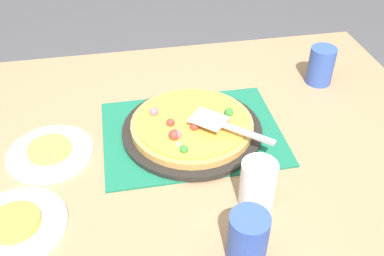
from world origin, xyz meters
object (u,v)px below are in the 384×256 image
(cup_near, at_px, (321,66))
(pizza, at_px, (192,124))
(plate_near_left, at_px, (50,153))
(served_slice_right, at_px, (14,222))
(served_slice_left, at_px, (49,149))
(pizza_server, at_px, (225,125))
(pizza_pan, at_px, (192,130))
(cup_far, at_px, (248,238))
(plate_far_right, at_px, (16,226))
(cup_corner, at_px, (258,185))

(cup_near, bearing_deg, pizza, 22.61)
(pizza, bearing_deg, cup_near, -157.39)
(plate_near_left, relative_size, served_slice_right, 2.00)
(served_slice_left, bearing_deg, pizza_server, 173.66)
(pizza_pan, height_order, served_slice_left, served_slice_left)
(pizza, bearing_deg, pizza_server, 139.09)
(pizza_pan, bearing_deg, pizza_server, 138.14)
(served_slice_left, bearing_deg, cup_far, 136.37)
(served_slice_left, height_order, served_slice_right, same)
(served_slice_right, distance_m, cup_near, 0.98)
(pizza_pan, distance_m, served_slice_right, 0.50)
(plate_near_left, relative_size, cup_far, 1.83)
(plate_far_right, bearing_deg, served_slice_left, -104.13)
(cup_far, relative_size, cup_corner, 1.00)
(plate_near_left, height_order, plate_far_right, same)
(served_slice_right, distance_m, cup_corner, 0.53)
(cup_corner, distance_m, pizza_server, 0.21)
(plate_far_right, distance_m, served_slice_left, 0.24)
(plate_far_right, xyz_separation_m, pizza_server, (-0.51, -0.18, 0.07))
(cup_near, bearing_deg, plate_far_right, 25.98)
(cup_corner, bearing_deg, cup_near, -127.40)
(plate_far_right, bearing_deg, served_slice_right, 0.00)
(pizza, xyz_separation_m, pizza_server, (-0.07, 0.06, 0.04))
(pizza, xyz_separation_m, served_slice_left, (0.37, 0.01, -0.02))
(cup_far, bearing_deg, plate_near_left, -43.63)
(cup_near, distance_m, pizza_server, 0.45)
(cup_far, bearing_deg, pizza_server, -96.43)
(pizza, height_order, served_slice_left, pizza)
(cup_corner, bearing_deg, pizza_pan, -70.50)
(pizza, height_order, pizza_server, pizza_server)
(pizza_pan, height_order, cup_near, cup_near)
(pizza_server, bearing_deg, plate_near_left, -6.34)
(plate_far_right, distance_m, pizza_server, 0.54)
(cup_far, distance_m, pizza_server, 0.34)
(plate_far_right, height_order, cup_corner, cup_corner)
(pizza_pan, relative_size, cup_far, 3.17)
(plate_near_left, height_order, cup_corner, cup_corner)
(served_slice_left, height_order, cup_near, cup_near)
(cup_corner, relative_size, pizza_server, 0.60)
(cup_far, distance_m, cup_corner, 0.15)
(served_slice_right, bearing_deg, cup_corner, 176.97)
(pizza_pan, relative_size, cup_near, 3.17)
(cup_far, relative_size, pizza_server, 0.60)
(pizza_pan, distance_m, plate_far_right, 0.50)
(pizza, distance_m, cup_far, 0.41)
(pizza_server, bearing_deg, pizza_pan, -41.86)
(plate_near_left, xyz_separation_m, served_slice_right, (0.06, 0.23, 0.01))
(plate_near_left, bearing_deg, pizza_pan, -177.64)
(pizza, height_order, cup_near, cup_near)
(plate_far_right, height_order, cup_near, cup_near)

